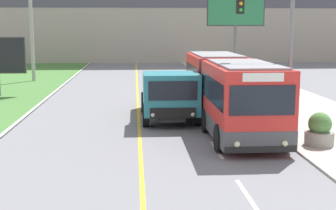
# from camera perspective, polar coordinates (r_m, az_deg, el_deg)

# --- Properties ---
(city_bus) EXTENTS (2.62, 11.60, 3.04)m
(city_bus) POSITION_cam_1_polar(r_m,az_deg,el_deg) (21.05, 7.27, 1.68)
(city_bus) COLOR red
(city_bus) RESTS_ON ground_plane
(dump_truck) EXTENTS (2.55, 6.26, 2.35)m
(dump_truck) POSITION_cam_1_polar(r_m,az_deg,el_deg) (21.77, 0.17, 1.14)
(dump_truck) COLOR black
(dump_truck) RESTS_ON ground_plane
(utility_pole_far) EXTENTS (1.80, 0.28, 10.46)m
(utility_pole_far) POSITION_cam_1_polar(r_m,az_deg,el_deg) (39.59, -16.37, 10.43)
(utility_pole_far) COLOR #9E9E99
(utility_pole_far) RESTS_ON ground_plane
(traffic_light_mast) EXTENTS (2.28, 0.32, 6.06)m
(traffic_light_mast) POSITION_cam_1_polar(r_m,az_deg,el_deg) (18.95, 12.93, 7.68)
(traffic_light_mast) COLOR slate
(traffic_light_mast) RESTS_ON ground_plane
(billboard_large) EXTENTS (4.48, 0.24, 7.47)m
(billboard_large) POSITION_cam_1_polar(r_m,az_deg,el_deg) (37.05, 8.27, 11.38)
(billboard_large) COLOR #59595B
(billboard_large) RESTS_ON ground_plane
(planter_round_near) EXTENTS (1.06, 1.06, 1.22)m
(planter_round_near) POSITION_cam_1_polar(r_m,az_deg,el_deg) (18.01, 17.99, -3.02)
(planter_round_near) COLOR gray
(planter_round_near) RESTS_ON sidewalk_right
(planter_round_second) EXTENTS (1.19, 1.19, 1.29)m
(planter_round_second) POSITION_cam_1_polar(r_m,az_deg,el_deg) (22.35, 13.20, -0.38)
(planter_round_second) COLOR gray
(planter_round_second) RESTS_ON sidewalk_right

